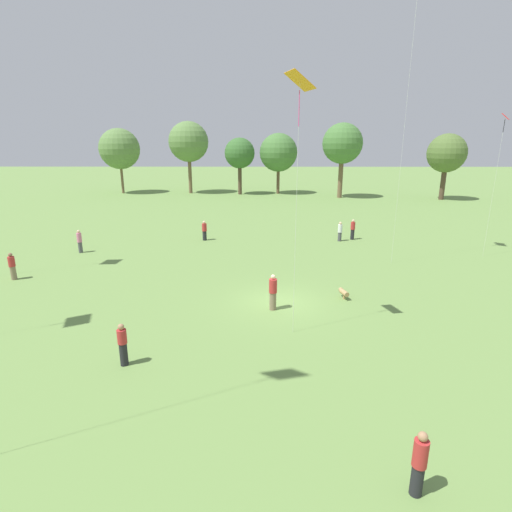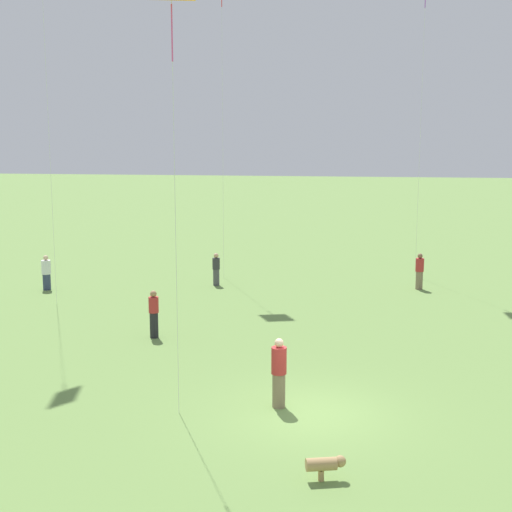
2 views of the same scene
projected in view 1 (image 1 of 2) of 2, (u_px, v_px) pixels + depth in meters
name	position (u px, v px, depth m)	size (l,w,h in m)	color
ground_plane	(278.00, 303.00, 21.56)	(240.00, 240.00, 0.00)	#6B8E47
tree_0	(119.00, 149.00, 65.14)	(6.53, 6.53, 10.48)	brown
tree_1	(189.00, 142.00, 64.97)	(6.47, 6.47, 11.57)	brown
tree_2	(240.00, 153.00, 63.95)	(4.84, 4.84, 9.00)	brown
tree_3	(278.00, 153.00, 64.77)	(6.13, 6.13, 9.72)	brown
tree_4	(342.00, 144.00, 59.65)	(6.00, 6.00, 11.11)	brown
tree_5	(447.00, 154.00, 57.90)	(5.54, 5.54, 9.52)	brown
person_0	(273.00, 292.00, 20.47)	(0.50, 0.50, 1.91)	#847056
person_3	(419.00, 464.00, 9.64)	(0.44, 0.44, 1.81)	#232328
person_4	(123.00, 345.00, 15.36)	(0.41, 0.41, 1.74)	#232328
person_5	(80.00, 241.00, 31.06)	(0.52, 0.52, 1.81)	#4C4C51
person_6	(340.00, 232.00, 34.69)	(0.47, 0.47, 1.71)	#4C4C51
person_8	(12.00, 266.00, 24.99)	(0.49, 0.49, 1.74)	#847056
person_9	(204.00, 231.00, 34.99)	(0.58, 0.58, 1.73)	#232328
person_11	(353.00, 230.00, 35.22)	(0.54, 0.54, 1.81)	#232328
kite_2	(504.00, 127.00, 27.74)	(0.76, 0.78, 10.28)	red
kite_4	(300.00, 89.00, 15.42)	(1.21, 1.34, 10.99)	orange
dog_0	(343.00, 292.00, 22.08)	(0.47, 0.87, 0.54)	tan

